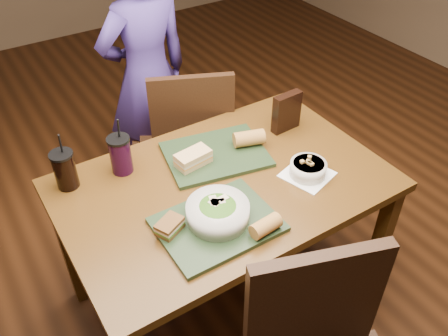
{
  "coord_description": "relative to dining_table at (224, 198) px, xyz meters",
  "views": [
    {
      "loc": [
        -0.77,
        -1.21,
        2.0
      ],
      "look_at": [
        0.0,
        0.0,
        0.82
      ],
      "focal_mm": 38.0,
      "sensor_mm": 36.0,
      "label": 1
    }
  ],
  "objects": [
    {
      "name": "ground",
      "position": [
        0.0,
        0.0,
        -0.66
      ],
      "size": [
        6.0,
        6.0,
        0.0
      ],
      "primitive_type": "plane",
      "color": "#381C0B",
      "rests_on": "ground"
    },
    {
      "name": "dining_table",
      "position": [
        0.0,
        0.0,
        0.0
      ],
      "size": [
        1.3,
        0.85,
        0.75
      ],
      "color": "#4B2E0F",
      "rests_on": "ground"
    },
    {
      "name": "chair_far",
      "position": [
        0.14,
        0.61,
        -0.13
      ],
      "size": [
        0.54,
        0.56,
        0.95
      ],
      "color": "black",
      "rests_on": "ground"
    },
    {
      "name": "diner",
      "position": [
        0.13,
        0.99,
        0.08
      ],
      "size": [
        0.57,
        0.4,
        1.47
      ],
      "primitive_type": "imported",
      "rotation": [
        0.0,
        0.0,
        3.23
      ],
      "color": "navy",
      "rests_on": "ground"
    },
    {
      "name": "tray_near",
      "position": [
        -0.15,
        -0.2,
        0.1
      ],
      "size": [
        0.42,
        0.32,
        0.02
      ],
      "primitive_type": "cube",
      "rotation": [
        0.0,
        0.0,
        -0.0
      ],
      "color": "black",
      "rests_on": "dining_table"
    },
    {
      "name": "tray_far",
      "position": [
        0.06,
        0.16,
        0.1
      ],
      "size": [
        0.47,
        0.4,
        0.02
      ],
      "primitive_type": "cube",
      "rotation": [
        0.0,
        0.0,
        -0.2
      ],
      "color": "black",
      "rests_on": "dining_table"
    },
    {
      "name": "salad_bowl",
      "position": [
        -0.14,
        -0.18,
        0.15
      ],
      "size": [
        0.23,
        0.23,
        0.08
      ],
      "color": "silver",
      "rests_on": "tray_near"
    },
    {
      "name": "soup_bowl",
      "position": [
        0.31,
        -0.15,
        0.12
      ],
      "size": [
        0.22,
        0.22,
        0.07
      ],
      "color": "white",
      "rests_on": "dining_table"
    },
    {
      "name": "sandwich_near",
      "position": [
        -0.31,
        -0.14,
        0.13
      ],
      "size": [
        0.12,
        0.1,
        0.05
      ],
      "color": "#593819",
      "rests_on": "tray_near"
    },
    {
      "name": "sandwich_far",
      "position": [
        -0.06,
        0.15,
        0.14
      ],
      "size": [
        0.15,
        0.1,
        0.06
      ],
      "color": "tan",
      "rests_on": "tray_far"
    },
    {
      "name": "baguette_near",
      "position": [
        -0.03,
        -0.32,
        0.14
      ],
      "size": [
        0.12,
        0.07,
        0.06
      ],
      "primitive_type": "cylinder",
      "rotation": [
        0.0,
        1.57,
        0.09
      ],
      "color": "#AD7533",
      "rests_on": "tray_near"
    },
    {
      "name": "baguette_far",
      "position": [
        0.21,
        0.13,
        0.14
      ],
      "size": [
        0.15,
        0.1,
        0.07
      ],
      "primitive_type": "cylinder",
      "rotation": [
        0.0,
        1.57,
        -0.31
      ],
      "color": "#AD7533",
      "rests_on": "tray_far"
    },
    {
      "name": "cup_cola",
      "position": [
        -0.53,
        0.31,
        0.17
      ],
      "size": [
        0.09,
        0.09,
        0.25
      ],
      "color": "black",
      "rests_on": "dining_table"
    },
    {
      "name": "cup_berry",
      "position": [
        -0.31,
        0.28,
        0.17
      ],
      "size": [
        0.09,
        0.09,
        0.25
      ],
      "color": "black",
      "rests_on": "dining_table"
    },
    {
      "name": "chip_bag",
      "position": [
        0.44,
        0.16,
        0.18
      ],
      "size": [
        0.14,
        0.05,
        0.18
      ],
      "primitive_type": "cube",
      "rotation": [
        0.0,
        0.0,
        0.06
      ],
      "color": "black",
      "rests_on": "dining_table"
    }
  ]
}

